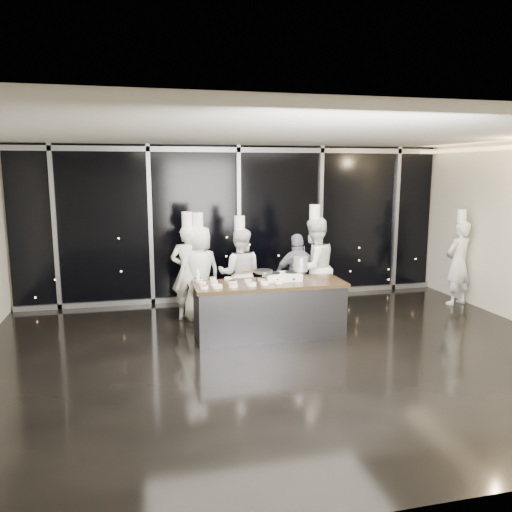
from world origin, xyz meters
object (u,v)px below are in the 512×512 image
Objects in this scene: chef_right at (314,268)px; chef_far_left at (188,272)px; chef_left at (199,272)px; chef_side at (458,262)px; frying_pan at (263,271)px; chef_center at (240,273)px; stock_pot at (301,264)px; demo_counter at (269,309)px; guest at (298,276)px; stove at (282,276)px.

chef_far_left is at bearing -31.21° from chef_right.
chef_left is 0.94× the size of chef_right.
chef_side is at bearing -166.42° from chef_far_left.
frying_pan is 1.05m from chef_center.
stock_pot is 1.33m from chef_center.
frying_pan is 1.47m from chef_left.
chef_right reaches higher than chef_side.
chef_side is (4.20, 1.01, 0.42)m from demo_counter.
chef_center is 1.06m from guest.
stove reaches higher than demo_counter.
stock_pot is 0.89m from chef_right.
stock_pot is 0.15× the size of guest.
chef_far_left is at bearing 6.56° from chef_center.
frying_pan is at bearing 132.35° from demo_counter.
stove is 1.08m from chef_right.
stock_pot is 0.84m from guest.
stove is at bearing 20.60° from chef_right.
guest is (1.75, -0.39, -0.09)m from chef_left.
chef_side is at bearing 13.83° from stock_pot.
chef_side is at bearing 13.52° from stove.
stove is (0.25, 0.11, 0.51)m from demo_counter.
chef_left is (-0.91, 1.14, -0.19)m from frying_pan.
chef_far_left is at bearing 147.67° from stock_pot.
frying_pan is at bearing 11.58° from chef_right.
chef_right is (1.14, 0.73, -0.13)m from frying_pan.
chef_side is (3.95, 0.90, -0.09)m from stove.
chef_right reaches higher than stock_pot.
demo_counter is at bearing -4.02° from chef_side.
frying_pan is 2.13× the size of stock_pot.
chef_far_left is at bearing -18.32° from chef_left.
guest is at bearing 47.91° from demo_counter.
chef_far_left is 1.01× the size of chef_left.
guest is (0.51, 0.73, -0.18)m from stove.
chef_side reaches higher than frying_pan.
chef_right reaches higher than stove.
chef_far_left is 1.99m from guest.
chef_right is at bearing 177.81° from guest.
chef_center is 4.47m from chef_side.
chef_far_left is (-1.44, 1.12, -0.08)m from stove.
chef_right is at bearing 33.29° from frying_pan.
chef_side is at bearing -166.76° from chef_center.
chef_right is (0.49, 0.71, -0.22)m from stock_pot.
chef_side is at bearing 12.72° from frying_pan.
stove is at bearing -178.86° from stock_pot.
guest is at bearing 55.98° from stove.
chef_far_left is (-1.11, 1.13, -0.18)m from frying_pan.
frying_pan is 0.26× the size of chef_far_left.
chef_right is at bearing 149.41° from chef_left.
chef_left is 0.74m from chef_center.
frying_pan is 1.16m from guest.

